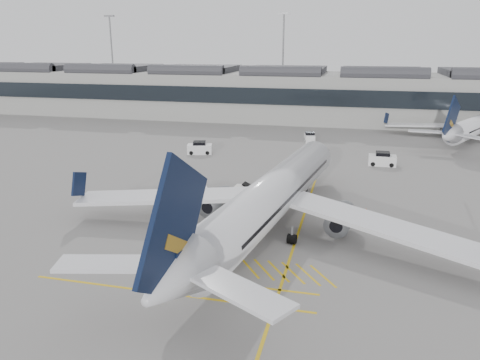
% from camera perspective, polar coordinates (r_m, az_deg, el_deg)
% --- Properties ---
extents(ground, '(220.00, 220.00, 0.00)m').
position_cam_1_polar(ground, '(47.24, -5.29, -5.93)').
color(ground, gray).
rests_on(ground, ground).
extents(terminal, '(200.00, 20.45, 12.40)m').
position_cam_1_polar(terminal, '(114.68, 6.57, 10.40)').
color(terminal, '#9E9E99').
rests_on(terminal, ground).
extents(light_masts, '(113.00, 0.60, 25.45)m').
position_cam_1_polar(light_masts, '(128.29, 6.78, 14.76)').
color(light_masts, slate).
rests_on(light_masts, ground).
extents(apron_markings, '(0.25, 60.00, 0.01)m').
position_cam_1_polar(apron_markings, '(54.43, 8.22, -2.96)').
color(apron_markings, gold).
rests_on(apron_markings, ground).
extents(airliner_main, '(40.54, 44.60, 11.91)m').
position_cam_1_polar(airliner_main, '(45.35, 3.77, -2.14)').
color(airliner_main, silver).
rests_on(airliner_main, ground).
extents(airliner_far, '(30.50, 33.64, 9.82)m').
position_cam_1_polar(airliner_far, '(99.13, 26.86, 5.92)').
color(airliner_far, silver).
rests_on(airliner_far, ground).
extents(belt_loader, '(5.23, 2.03, 2.11)m').
position_cam_1_polar(belt_loader, '(55.14, 1.02, -1.86)').
color(belt_loader, silver).
rests_on(belt_loader, ground).
extents(baggage_cart_a, '(2.15, 1.91, 1.96)m').
position_cam_1_polar(baggage_cart_a, '(50.28, -1.77, -3.18)').
color(baggage_cart_a, gray).
rests_on(baggage_cart_a, ground).
extents(baggage_cart_b, '(2.42, 2.26, 2.03)m').
position_cam_1_polar(baggage_cart_b, '(54.26, -5.04, -1.71)').
color(baggage_cart_b, gray).
rests_on(baggage_cart_b, ground).
extents(baggage_cart_c, '(2.14, 1.92, 1.92)m').
position_cam_1_polar(baggage_cart_c, '(52.59, -6.32, -2.41)').
color(baggage_cart_c, gray).
rests_on(baggage_cart_c, ground).
extents(baggage_cart_d, '(1.81, 1.62, 1.60)m').
position_cam_1_polar(baggage_cart_d, '(53.71, -2.30, -2.10)').
color(baggage_cart_d, gray).
rests_on(baggage_cart_d, ground).
extents(ramp_agent_a, '(0.70, 0.72, 1.67)m').
position_cam_1_polar(ramp_agent_a, '(53.00, 3.51, -2.41)').
color(ramp_agent_a, '#DD520B').
rests_on(ramp_agent_a, ground).
extents(ramp_agent_b, '(1.17, 1.13, 1.90)m').
position_cam_1_polar(ramp_agent_b, '(51.65, 4.48, -2.80)').
color(ramp_agent_b, orange).
rests_on(ramp_agent_b, ground).
extents(pushback_tug, '(2.79, 2.22, 1.36)m').
position_cam_1_polar(pushback_tug, '(53.30, -9.02, -2.74)').
color(pushback_tug, '#4D4E42').
rests_on(pushback_tug, ground).
extents(safety_cone_nose, '(0.37, 0.37, 0.52)m').
position_cam_1_polar(safety_cone_nose, '(63.22, 7.87, 0.04)').
color(safety_cone_nose, '#F24C0A').
rests_on(safety_cone_nose, ground).
extents(safety_cone_engine, '(0.39, 0.39, 0.54)m').
position_cam_1_polar(safety_cone_engine, '(53.03, 15.12, -3.60)').
color(safety_cone_engine, '#F24C0A').
rests_on(safety_cone_engine, ground).
extents(service_van_left, '(4.42, 2.96, 2.08)m').
position_cam_1_polar(service_van_left, '(78.68, -4.94, 3.88)').
color(service_van_left, silver).
rests_on(service_van_left, ground).
extents(service_van_mid, '(2.43, 3.78, 1.80)m').
position_cam_1_polar(service_van_mid, '(89.12, 8.48, 5.16)').
color(service_van_mid, silver).
rests_on(service_van_mid, ground).
extents(service_van_right, '(4.05, 2.06, 2.07)m').
position_cam_1_polar(service_van_right, '(74.00, 16.95, 2.42)').
color(service_van_right, silver).
rests_on(service_van_right, ground).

